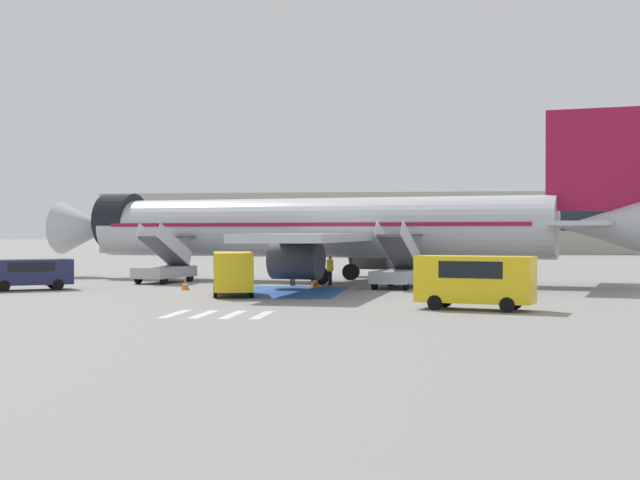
% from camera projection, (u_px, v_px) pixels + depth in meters
% --- Properties ---
extents(ground_plane, '(600.00, 600.00, 0.00)m').
position_uv_depth(ground_plane, '(323.00, 282.00, 58.91)').
color(ground_plane, gray).
extents(apron_leadline_yellow, '(73.57, 17.32, 0.01)m').
position_uv_depth(apron_leadline_yellow, '(314.00, 282.00, 59.21)').
color(apron_leadline_yellow, gold).
rests_on(apron_leadline_yellow, ground_plane).
extents(apron_stand_patch_blue, '(5.89, 10.12, 0.01)m').
position_uv_depth(apron_stand_patch_blue, '(289.00, 292.00, 49.12)').
color(apron_stand_patch_blue, '#2856A8').
rests_on(apron_stand_patch_blue, ground_plane).
extents(apron_walkway_bar_0, '(0.44, 3.60, 0.01)m').
position_uv_depth(apron_walkway_bar_0, '(175.00, 314.00, 35.97)').
color(apron_walkway_bar_0, silver).
rests_on(apron_walkway_bar_0, ground_plane).
extents(apron_walkway_bar_1, '(0.44, 3.60, 0.01)m').
position_uv_depth(apron_walkway_bar_1, '(204.00, 314.00, 35.82)').
color(apron_walkway_bar_1, silver).
rests_on(apron_walkway_bar_1, ground_plane).
extents(apron_walkway_bar_2, '(0.44, 3.60, 0.01)m').
position_uv_depth(apron_walkway_bar_2, '(233.00, 315.00, 35.66)').
color(apron_walkway_bar_2, silver).
rests_on(apron_walkway_bar_2, ground_plane).
extents(apron_walkway_bar_3, '(0.44, 3.60, 0.01)m').
position_uv_depth(apron_walkway_bar_3, '(262.00, 315.00, 35.51)').
color(apron_walkway_bar_3, silver).
rests_on(apron_walkway_bar_3, ground_plane).
extents(airliner, '(41.49, 34.51, 10.66)m').
position_uv_depth(airliner, '(323.00, 228.00, 58.94)').
color(airliner, '#B7BCC4').
rests_on(airliner, ground_plane).
extents(boarding_stairs_forward, '(3.23, 5.53, 3.88)m').
position_uv_depth(boarding_stairs_forward, '(165.00, 268.00, 58.01)').
color(boarding_stairs_forward, '#ADB2BA').
rests_on(boarding_stairs_forward, ground_plane).
extents(boarding_stairs_aft, '(3.23, 5.53, 4.00)m').
position_uv_depth(boarding_stairs_aft, '(398.00, 271.00, 52.48)').
color(boarding_stairs_aft, '#ADB2BA').
rests_on(boarding_stairs_aft, ground_plane).
extents(fuel_tanker, '(9.91, 3.07, 3.43)m').
position_uv_depth(fuel_tanker, '(419.00, 249.00, 82.09)').
color(fuel_tanker, '#38383D').
rests_on(fuel_tanker, ground_plane).
extents(service_van_0, '(4.96, 4.20, 1.75)m').
position_uv_depth(service_van_0, '(29.00, 271.00, 50.62)').
color(service_van_0, '#1E234C').
rests_on(service_van_0, ground_plane).
extents(service_van_1, '(5.23, 3.04, 2.29)m').
position_uv_depth(service_van_1, '(475.00, 278.00, 37.84)').
color(service_van_1, yellow).
rests_on(service_van_1, ground_plane).
extents(service_van_2, '(3.08, 5.14, 2.25)m').
position_uv_depth(service_van_2, '(233.00, 270.00, 46.20)').
color(service_van_2, yellow).
rests_on(service_van_2, ground_plane).
extents(ground_crew_0, '(0.40, 0.49, 1.84)m').
position_uv_depth(ground_crew_0, '(330.00, 268.00, 55.01)').
color(ground_crew_0, black).
rests_on(ground_crew_0, ground_plane).
extents(ground_crew_1, '(0.32, 0.47, 1.60)m').
position_uv_depth(ground_crew_1, '(250.00, 269.00, 56.84)').
color(ground_crew_1, black).
rests_on(ground_crew_1, ground_plane).
extents(ground_crew_2, '(0.33, 0.47, 1.75)m').
position_uv_depth(ground_crew_2, '(468.00, 272.00, 51.47)').
color(ground_crew_2, black).
rests_on(ground_crew_2, ground_plane).
extents(ground_crew_3, '(0.47, 0.31, 1.68)m').
position_uv_depth(ground_crew_3, '(293.00, 270.00, 54.85)').
color(ground_crew_3, '#2D2D33').
rests_on(ground_crew_3, ground_plane).
extents(traffic_cone_0, '(0.56, 0.56, 0.63)m').
position_uv_depth(traffic_cone_0, '(315.00, 282.00, 53.54)').
color(traffic_cone_0, orange).
rests_on(traffic_cone_0, ground_plane).
extents(traffic_cone_1, '(0.56, 0.56, 0.62)m').
position_uv_depth(traffic_cone_1, '(49.00, 281.00, 54.62)').
color(traffic_cone_1, orange).
rests_on(traffic_cone_1, ground_plane).
extents(traffic_cone_2, '(0.52, 0.52, 0.58)m').
position_uv_depth(traffic_cone_2, '(185.00, 285.00, 50.73)').
color(traffic_cone_2, orange).
rests_on(traffic_cone_2, ground_plane).
extents(terminal_building, '(97.29, 12.10, 9.35)m').
position_uv_depth(terminal_building, '(409.00, 223.00, 140.15)').
color(terminal_building, '#B2AD9E').
rests_on(terminal_building, ground_plane).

